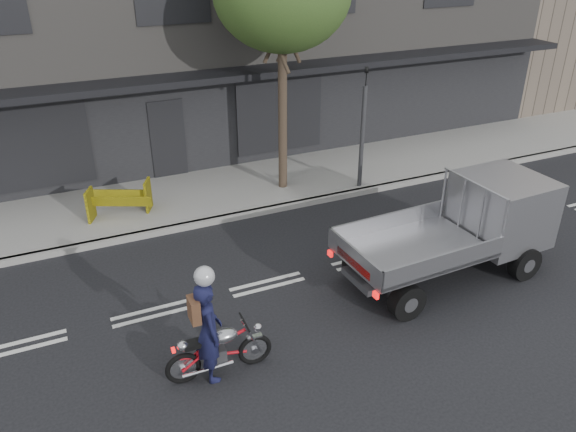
% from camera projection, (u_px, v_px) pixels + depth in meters
% --- Properties ---
extents(ground, '(80.00, 80.00, 0.00)m').
position_uv_depth(ground, '(267.00, 284.00, 11.80)').
color(ground, black).
rests_on(ground, ground).
extents(sidewalk, '(32.00, 3.20, 0.15)m').
position_uv_depth(sidewalk, '(203.00, 195.00, 15.58)').
color(sidewalk, gray).
rests_on(sidewalk, ground).
extents(kerb, '(32.00, 0.20, 0.15)m').
position_uv_depth(kerb, '(221.00, 219.00, 14.28)').
color(kerb, gray).
rests_on(kerb, ground).
extents(building_main, '(26.00, 10.00, 8.00)m').
position_uv_depth(building_main, '(140.00, 16.00, 19.14)').
color(building_main, slate).
rests_on(building_main, ground).
extents(traffic_light_pole, '(0.12, 0.12, 3.50)m').
position_uv_depth(traffic_light_pole, '(362.00, 135.00, 15.29)').
color(traffic_light_pole, '#2D2D30').
rests_on(traffic_light_pole, ground).
extents(motorcycle, '(1.83, 0.53, 0.94)m').
position_uv_depth(motorcycle, '(219.00, 349.00, 9.26)').
color(motorcycle, black).
rests_on(motorcycle, ground).
extents(rider, '(0.46, 0.68, 1.82)m').
position_uv_depth(rider, '(209.00, 331.00, 9.01)').
color(rider, '#131536').
rests_on(rider, ground).
extents(flatbed_ute, '(4.64, 2.06, 2.11)m').
position_uv_depth(flatbed_ute, '(486.00, 217.00, 11.94)').
color(flatbed_ute, black).
rests_on(flatbed_ute, ground).
extents(construction_barrier, '(1.65, 1.20, 0.86)m').
position_uv_depth(construction_barrier, '(121.00, 203.00, 13.98)').
color(construction_barrier, yellow).
rests_on(construction_barrier, sidewalk).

